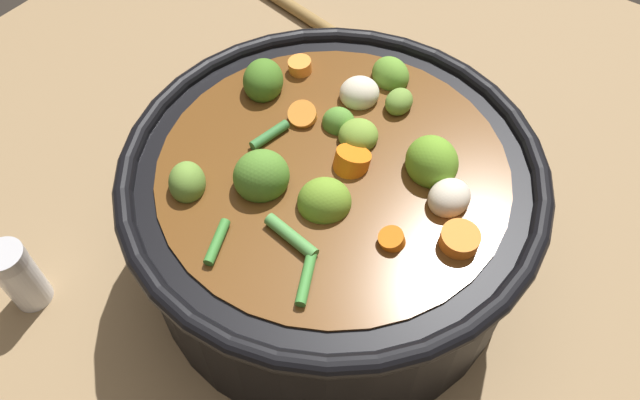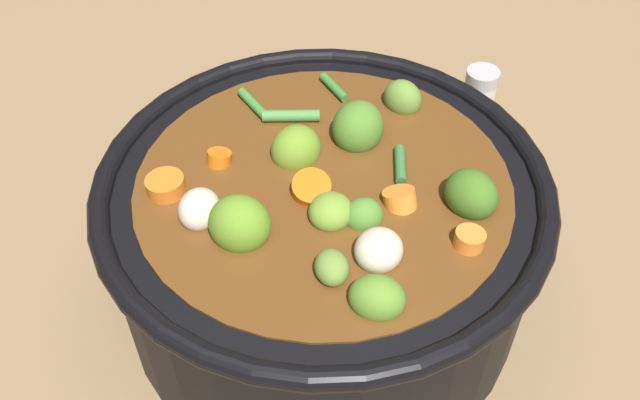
% 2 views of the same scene
% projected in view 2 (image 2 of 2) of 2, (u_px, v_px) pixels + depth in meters
% --- Properties ---
extents(ground_plane, '(1.10, 1.10, 0.00)m').
position_uv_depth(ground_plane, '(323.00, 290.00, 0.59)').
color(ground_plane, '#8C704C').
extents(cooking_pot, '(0.33, 0.33, 0.16)m').
position_uv_depth(cooking_pot, '(323.00, 234.00, 0.54)').
color(cooking_pot, black).
rests_on(cooking_pot, ground_plane).
extents(salt_shaker, '(0.03, 0.03, 0.07)m').
position_uv_depth(salt_shaker, '(478.00, 100.00, 0.72)').
color(salt_shaker, silver).
rests_on(salt_shaker, ground_plane).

